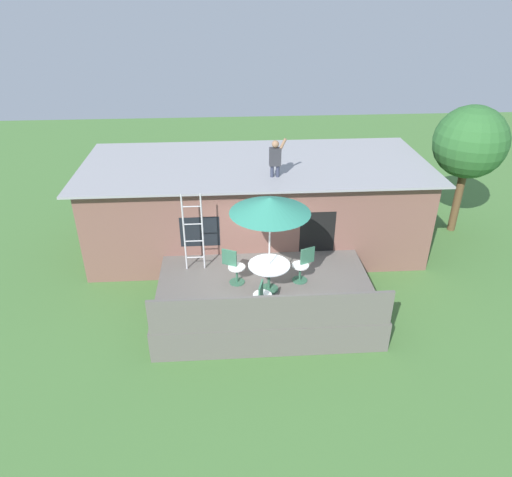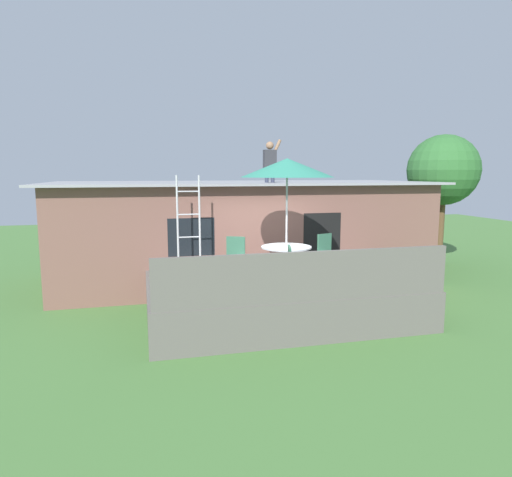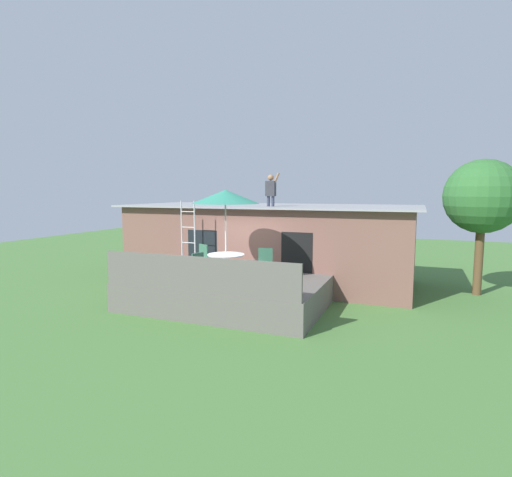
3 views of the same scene
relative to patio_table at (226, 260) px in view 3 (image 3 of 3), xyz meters
The scene contains 12 objects.
ground_plane 1.41m from the patio_table, 109.80° to the left, with size 40.00×40.00×0.00m, color #477538.
house 3.82m from the patio_table, 91.18° to the left, with size 10.50×4.50×2.80m.
deck 1.01m from the patio_table, 109.80° to the left, with size 5.52×3.59×0.80m, color #605B56.
deck_railing 1.53m from the patio_table, 92.98° to the right, with size 5.42×0.08×0.90m, color #605B56.
patio_table is the anchor object (origin of this frame).
patio_umbrella 1.76m from the patio_table, 90.00° to the left, with size 1.90×1.90×2.54m.
step_ladder 2.25m from the patio_table, 149.24° to the left, with size 0.52×0.04×2.20m.
person_figure 3.35m from the patio_table, 81.52° to the left, with size 0.47×0.20×1.11m.
patio_chair_left 0.96m from the patio_table, 154.51° to the left, with size 0.59×0.44×0.92m.
patio_chair_right 0.99m from the patio_table, 22.86° to the left, with size 0.60×0.44×0.92m.
patio_chair_near 0.99m from the patio_table, 104.89° to the right, with size 0.44×0.61×0.92m.
backyard_tree 8.26m from the patio_table, 32.53° to the left, with size 2.32×2.32×4.30m.
Camera 3 is at (5.05, -10.43, 3.30)m, focal length 28.70 mm.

